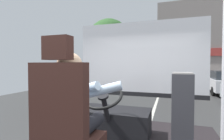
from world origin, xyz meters
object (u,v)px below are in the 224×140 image
at_px(fare_box, 182,110).
at_px(parked_car_blue, 207,78).
at_px(driver_seat, 66,130).
at_px(bus_driver, 74,105).
at_px(steering_console, 114,121).

relative_size(fare_box, parked_car_blue, 0.23).
height_order(driver_seat, fare_box, driver_seat).
xyz_separation_m(bus_driver, steering_console, (0.00, 1.16, -0.51)).
distance_m(steering_console, parked_car_blue, 15.94).
height_order(steering_console, parked_car_blue, steering_console).
distance_m(driver_seat, steering_console, 1.32).
relative_size(steering_console, fare_box, 1.10).
height_order(bus_driver, steering_console, bus_driver).
relative_size(steering_console, parked_car_blue, 0.26).
bearing_deg(driver_seat, steering_console, 90.00).
bearing_deg(parked_car_blue, driver_seat, -104.21).
relative_size(driver_seat, steering_console, 1.19).
xyz_separation_m(steering_console, fare_box, (0.97, -0.08, 0.27)).
xyz_separation_m(driver_seat, fare_box, (0.97, 1.19, -0.06)).
bearing_deg(steering_console, bus_driver, -90.00).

